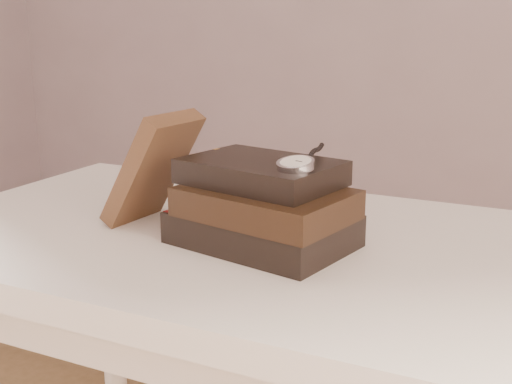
% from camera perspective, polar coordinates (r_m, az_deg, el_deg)
% --- Properties ---
extents(table, '(1.00, 0.60, 0.75)m').
position_cam_1_polar(table, '(1.01, -1.50, -8.43)').
color(table, silver).
rests_on(table, ground).
extents(book_stack, '(0.27, 0.21, 0.12)m').
position_cam_1_polar(book_stack, '(0.91, 0.63, -1.27)').
color(book_stack, black).
rests_on(book_stack, table).
extents(journal, '(0.13, 0.13, 0.18)m').
position_cam_1_polar(journal, '(1.01, -8.93, 2.05)').
color(journal, '#3A2416').
rests_on(journal, table).
extents(pocket_watch, '(0.06, 0.15, 0.02)m').
position_cam_1_polar(pocket_watch, '(0.85, 3.65, 2.56)').
color(pocket_watch, silver).
rests_on(pocket_watch, book_stack).
extents(eyeglasses, '(0.12, 0.13, 0.05)m').
position_cam_1_polar(eyeglasses, '(1.02, -0.48, 1.18)').
color(eyeglasses, silver).
rests_on(eyeglasses, book_stack).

